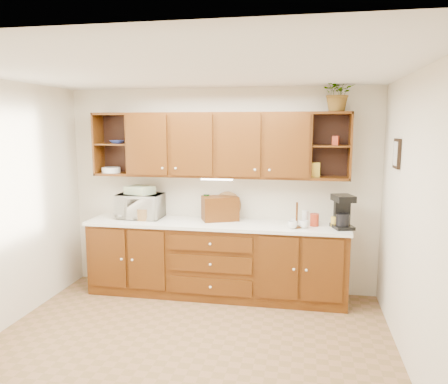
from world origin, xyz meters
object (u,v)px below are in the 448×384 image
at_px(bread_box, 220,208).
at_px(coffee_maker, 343,212).
at_px(microwave, 140,206).
at_px(potted_plant, 339,93).

relative_size(bread_box, coffee_maker, 1.11).
height_order(microwave, potted_plant, potted_plant).
xyz_separation_m(bread_box, coffee_maker, (1.49, -0.15, 0.04)).
distance_m(coffee_maker, potted_plant, 1.39).
distance_m(bread_box, coffee_maker, 1.50).
xyz_separation_m(bread_box, potted_plant, (1.40, -0.03, 1.41)).
bearing_deg(bread_box, coffee_maker, -29.51).
xyz_separation_m(microwave, bread_box, (1.05, 0.05, -0.00)).
bearing_deg(potted_plant, microwave, -179.55).
relative_size(bread_box, potted_plant, 1.02).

